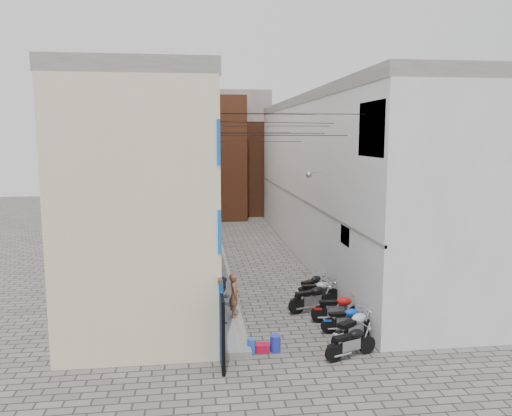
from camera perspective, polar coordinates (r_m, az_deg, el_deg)
name	(u,v)px	position (r m, az deg, el deg)	size (l,w,h in m)	color
ground	(303,357)	(16.18, 5.41, -16.57)	(90.00, 90.00, 0.00)	#595654
plinth	(217,256)	(28.15, -4.52, -5.50)	(0.90, 26.00, 0.25)	slate
building_left	(161,179)	(27.42, -10.75, 3.28)	(5.10, 27.00, 9.00)	beige
building_right	(341,177)	(28.64, 9.64, 3.53)	(5.94, 26.00, 9.00)	silver
building_far_brick_left	(208,158)	(42.38, -5.50, 5.74)	(6.00, 6.00, 10.00)	brown
building_far_brick_right	(263,168)	(44.86, 0.85, 4.62)	(5.00, 6.00, 8.00)	brown
building_far_concrete	(227,150)	(48.46, -3.35, 6.65)	(8.00, 5.00, 11.00)	slate
far_shopfront	(235,207)	(40.05, -2.44, 0.17)	(2.00, 0.30, 2.40)	black
overhead_wires	(267,128)	(22.22, 1.31, 9.10)	(5.80, 13.02, 1.32)	black
motorcycle_a	(351,341)	(16.11, 10.80, -14.71)	(0.59, 1.86, 1.08)	black
motorcycle_b	(354,327)	(16.98, 11.17, -13.17)	(0.68, 2.16, 1.25)	#B4B4B9
motorcycle_c	(346,318)	(17.96, 10.28, -12.29)	(0.57, 1.80, 1.04)	#0D40C4
motorcycle_d	(338,307)	(18.83, 9.37, -11.11)	(0.63, 2.00, 1.16)	#9F0F0B
motorcycle_e	(313,297)	(19.78, 6.49, -10.06)	(0.65, 2.05, 1.18)	black
motorcycle_f	(318,290)	(20.75, 7.05, -9.31)	(0.60, 1.91, 1.11)	#ABABB0
motorcycle_g	(313,285)	(21.51, 6.51, -8.70)	(0.59, 1.87, 1.08)	black
person_a	(234,295)	(18.38, -2.52, -9.93)	(0.59, 0.38, 1.61)	#9E5839
person_b	(223,301)	(17.54, -3.84, -10.58)	(0.85, 0.67, 1.76)	#373652
water_jug_near	(275,343)	(16.38, 2.22, -15.21)	(0.34, 0.34, 0.53)	#2230AC
water_jug_far	(252,346)	(16.29, -0.51, -15.46)	(0.29, 0.29, 0.46)	blue
red_crate	(263,348)	(16.38, 0.80, -15.71)	(0.43, 0.32, 0.27)	#B40C2D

